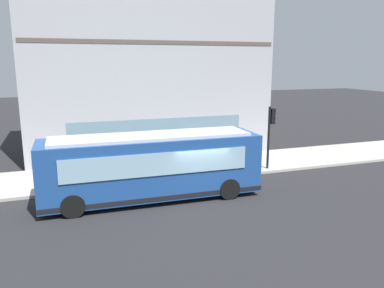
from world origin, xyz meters
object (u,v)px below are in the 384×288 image
Objects in this scene: traffic_light_near_corner at (271,126)px; pedestrian_near_building_entrance at (82,159)px; pedestrian_near_hydrant at (56,164)px; newspaper_vending_box at (182,166)px; city_bus_nearside at (152,167)px; fire_hydrant at (142,173)px; pedestrian_walking_along_curb at (200,156)px.

traffic_light_near_corner is 2.36× the size of pedestrian_near_building_entrance.
pedestrian_near_hydrant is (1.42, 11.86, -1.64)m from traffic_light_near_corner.
traffic_light_near_corner reaches higher than newspaper_vending_box.
city_bus_nearside is 13.63× the size of fire_hydrant.
pedestrian_near_hydrant is 1.77× the size of newspaper_vending_box.
pedestrian_walking_along_curb is at bearing 85.73° from traffic_light_near_corner.
pedestrian_walking_along_curb is at bearing -106.93° from pedestrian_near_building_entrance.
pedestrian_near_hydrant is at bearing 83.17° from traffic_light_near_corner.
pedestrian_near_building_entrance is at bearing -59.71° from pedestrian_near_hydrant.
pedestrian_near_hydrant reaches higher than pedestrian_near_building_entrance.
pedestrian_near_hydrant reaches higher than fire_hydrant.
city_bus_nearside is at bearing 128.86° from pedestrian_walking_along_curb.
city_bus_nearside is 3.87m from newspaper_vending_box.
pedestrian_walking_along_curb is 1.12× the size of pedestrian_near_building_entrance.
city_bus_nearside is 2.76× the size of traffic_light_near_corner.
fire_hydrant is 4.48m from pedestrian_near_hydrant.
fire_hydrant is 3.55m from pedestrian_near_building_entrance.
pedestrian_near_building_entrance is 5.50m from newspaper_vending_box.
city_bus_nearside is 5.44m from pedestrian_near_building_entrance.
newspaper_vending_box is (-1.70, -5.21, -0.43)m from pedestrian_near_building_entrance.
pedestrian_near_hydrant is at bearing 47.75° from city_bus_nearside.
newspaper_vending_box is at bearing -97.85° from pedestrian_near_hydrant.
newspaper_vending_box is (0.51, 5.29, -2.09)m from traffic_light_near_corner.
pedestrian_walking_along_curb is at bearing -89.50° from fire_hydrant.
traffic_light_near_corner reaches higher than city_bus_nearside.
pedestrian_near_hydrant is at bearing 81.74° from pedestrian_walking_along_curb.
pedestrian_walking_along_curb reaches higher than fire_hydrant.
city_bus_nearside reaches higher than pedestrian_near_hydrant.
pedestrian_near_hydrant is at bearing 75.30° from fire_hydrant.
traffic_light_near_corner reaches higher than pedestrian_walking_along_curb.
city_bus_nearside reaches higher than newspaper_vending_box.
pedestrian_near_building_entrance is (1.92, 2.94, 0.52)m from fire_hydrant.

